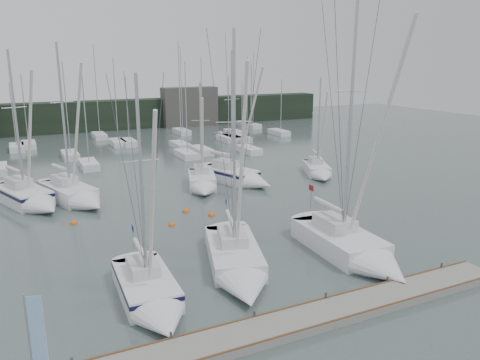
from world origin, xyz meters
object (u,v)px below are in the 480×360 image
object	(u,v)px
sailboat_near_left	(152,298)
sailboat_near_center	(239,268)
buoy_d	(186,212)
buoy_a	(172,225)
buoy_c	(74,224)
sailboat_mid_b	(77,197)
dock_banner	(35,336)
sailboat_mid_d	(240,177)
buoy_b	(212,216)
sailboat_near_right	(358,252)
sailboat_mid_a	(31,199)
sailboat_mid_c	(203,184)
sailboat_mid_e	(319,172)

from	to	relation	value
sailboat_near_left	sailboat_near_center	bearing A→B (deg)	16.01
sailboat_near_left	buoy_d	world-z (taller)	sailboat_near_left
sailboat_near_left	sailboat_near_center	world-z (taller)	sailboat_near_center
buoy_a	buoy_c	distance (m)	7.38
sailboat_near_center	sailboat_mid_b	world-z (taller)	sailboat_near_center
sailboat_mid_b	dock_banner	size ratio (longest dim) A/B	3.59
sailboat_mid_d	buoy_b	size ratio (longest dim) A/B	25.06
sailboat_near_right	sailboat_mid_b	world-z (taller)	sailboat_near_right
sailboat_near_left	buoy_b	size ratio (longest dim) A/B	22.40
sailboat_near_center	sailboat_mid_a	bearing A→B (deg)	134.60
sailboat_near_right	buoy_c	bearing A→B (deg)	137.68
sailboat_mid_c	sailboat_mid_d	bearing A→B (deg)	25.58
sailboat_mid_c	sailboat_mid_e	bearing A→B (deg)	15.89
sailboat_mid_b	buoy_a	xyz separation A→B (m)	(5.56, -8.61, -0.64)
sailboat_mid_c	buoy_b	xyz separation A→B (m)	(-2.09, -7.25, -0.58)
dock_banner	sailboat_near_center	bearing A→B (deg)	50.01
sailboat_mid_b	dock_banner	distance (m)	24.83
sailboat_mid_d	buoy_d	world-z (taller)	sailboat_mid_d
sailboat_mid_a	sailboat_mid_b	world-z (taller)	sailboat_mid_b
sailboat_near_center	buoy_b	distance (m)	10.81
sailboat_mid_e	buoy_d	xyz separation A→B (m)	(-16.41, -5.01, -0.51)
sailboat_mid_a	buoy_c	xyz separation A→B (m)	(2.66, -5.92, -0.67)
sailboat_mid_c	buoy_b	world-z (taller)	sailboat_mid_c
sailboat_near_right	dock_banner	distance (m)	18.73
sailboat_mid_a	dock_banner	distance (m)	25.32
sailboat_near_left	dock_banner	size ratio (longest dim) A/B	3.11
buoy_a	buoy_c	xyz separation A→B (m)	(-6.47, 3.54, 0.00)
sailboat_mid_e	buoy_a	world-z (taller)	sailboat_mid_e
sailboat_near_right	sailboat_near_left	bearing A→B (deg)	-177.76
sailboat_mid_c	buoy_c	world-z (taller)	sailboat_mid_c
sailboat_mid_c	sailboat_mid_b	bearing A→B (deg)	-165.10
sailboat_near_right	buoy_a	world-z (taller)	sailboat_near_right
sailboat_mid_a	buoy_c	size ratio (longest dim) A/B	26.02
sailboat_near_left	sailboat_mid_c	xyz separation A→B (m)	(10.08, 19.02, 0.04)
sailboat_mid_b	sailboat_mid_d	bearing A→B (deg)	-18.98
buoy_c	buoy_a	bearing A→B (deg)	-28.66
sailboat_near_left	sailboat_mid_a	distance (m)	20.97
sailboat_near_center	sailboat_mid_b	size ratio (longest dim) A/B	1.03
sailboat_near_left	sailboat_mid_b	world-z (taller)	sailboat_mid_b
sailboat_near_center	buoy_d	size ratio (longest dim) A/B	25.99
sailboat_mid_a	dock_banner	xyz separation A→B (m)	(-0.67, -25.23, 2.05)
sailboat_mid_c	sailboat_mid_d	xyz separation A→B (m)	(4.17, 0.56, 0.07)
sailboat_near_center	buoy_c	distance (m)	15.13
sailboat_near_center	dock_banner	world-z (taller)	sailboat_near_center
sailboat_near_center	buoy_b	xyz separation A→B (m)	(2.66, 10.46, -0.51)
buoy_d	sailboat_mid_e	bearing A→B (deg)	16.98
sailboat_near_center	sailboat_mid_a	xyz separation A→B (m)	(-9.99, 19.15, 0.16)
sailboat_mid_a	buoy_d	size ratio (longest dim) A/B	24.22
buoy_a	dock_banner	xyz separation A→B (m)	(-9.80, -15.77, 2.72)
sailboat_near_right	buoy_d	distance (m)	14.97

